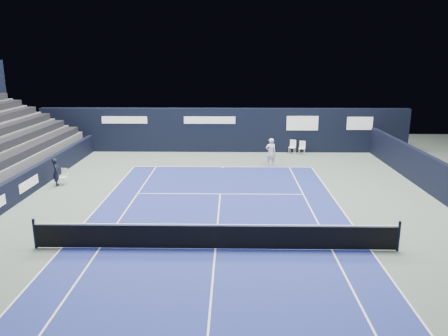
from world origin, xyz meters
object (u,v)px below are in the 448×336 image
object	(u,v)px
folding_chair_back_a	(293,144)
folding_chair_back_b	(302,147)
tennis_net	(215,236)
line_judge_chair	(64,175)
tennis_player	(271,152)

from	to	relation	value
folding_chair_back_a	folding_chair_back_b	world-z (taller)	folding_chair_back_a
tennis_net	folding_chair_back_b	bearing A→B (deg)	70.68
folding_chair_back_b	line_judge_chair	size ratio (longest dim) A/B	1.09
folding_chair_back_a	tennis_player	xyz separation A→B (m)	(-1.87, -3.69, 0.24)
folding_chair_back_a	folding_chair_back_b	xyz separation A→B (m)	(0.61, -0.31, -0.11)
folding_chair_back_a	tennis_player	size ratio (longest dim) A/B	0.55
folding_chair_back_b	line_judge_chair	distance (m)	15.78
folding_chair_back_a	folding_chair_back_b	bearing A→B (deg)	-3.92
line_judge_chair	tennis_net	size ratio (longest dim) A/B	0.07
folding_chair_back_b	tennis_net	xyz separation A→B (m)	(-5.46, -15.56, -0.03)
folding_chair_back_b	line_judge_chair	world-z (taller)	folding_chair_back_b
tennis_net	tennis_player	bearing A→B (deg)	76.27
line_judge_chair	tennis_player	world-z (taller)	tennis_player
tennis_net	line_judge_chair	bearing A→B (deg)	136.43
line_judge_chair	tennis_net	distance (m)	11.56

